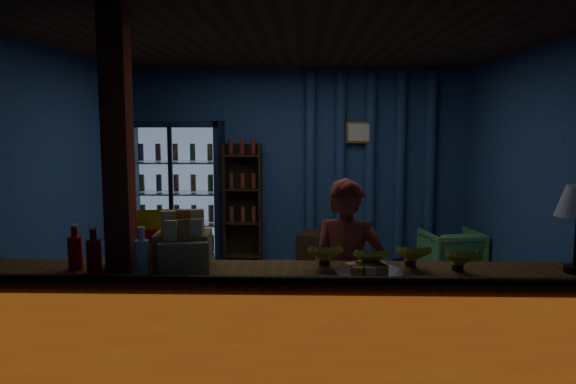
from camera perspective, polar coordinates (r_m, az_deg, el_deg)
name	(u,v)px	position (r m, az deg, el deg)	size (l,w,h in m)	color
ground	(292,314)	(5.69, 0.41, -12.25)	(4.60, 4.60, 0.00)	#515154
room_walls	(292,156)	(5.38, 0.43, 3.72)	(4.60, 4.60, 4.60)	navy
counter	(286,343)	(3.74, -0.19, -15.08)	(4.40, 0.57, 0.99)	brown
support_post	(120,216)	(3.71, -16.66, -2.34)	(0.16, 0.16, 2.60)	#933615
beverage_cooler	(178,195)	(7.54, -11.15, -0.28)	(1.20, 0.62, 1.90)	black
bottle_shelf	(243,204)	(7.55, -4.58, -1.22)	(0.50, 0.28, 1.60)	#32200F
curtain_folds	(370,166)	(7.59, 8.33, 2.61)	(1.74, 0.14, 2.50)	navy
framed_picture	(360,132)	(7.50, 7.29, 6.02)	(0.36, 0.04, 0.28)	gold
shopkeeper	(346,281)	(4.14, 5.94, -8.98)	(0.54, 0.36, 1.49)	#9C372A
green_chair	(451,254)	(7.10, 16.25, -6.10)	(0.64, 0.66, 0.60)	#51A252
side_table	(324,255)	(6.93, 3.65, -6.40)	(0.69, 0.59, 0.64)	#32200F
yellow_sign	(143,236)	(3.92, -14.51, -4.36)	(0.45, 0.20, 0.35)	#D9D90B
soda_bottles	(108,253)	(3.73, -17.80, -5.93)	(0.55, 0.17, 0.29)	red
snack_box_left	(183,246)	(3.75, -10.59, -5.45)	(0.37, 0.31, 0.37)	olive
snack_box_centre	(184,253)	(3.64, -10.48, -6.07)	(0.35, 0.30, 0.33)	olive
pastry_tray	(369,271)	(3.55, 8.25, -7.91)	(0.43, 0.43, 0.07)	silver
banana_bunches	(391,256)	(3.67, 10.44, -6.42)	(1.09, 0.31, 0.18)	gold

